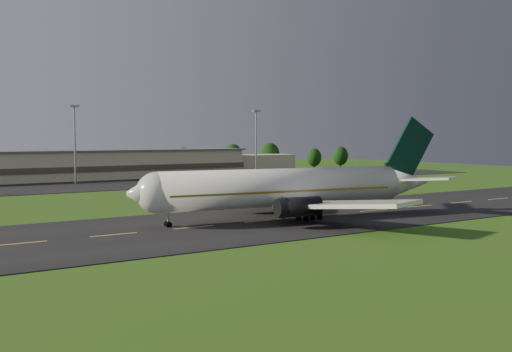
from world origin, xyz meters
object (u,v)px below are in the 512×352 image
airliner (288,188)px  service_vehicle_d (218,176)px  service_vehicle_c (149,180)px  light_mast_east (256,135)px  light_mast_centre (75,135)px  terminal (65,166)px

airliner → service_vehicle_d: (28.81, 75.88, -3.91)m
airliner → service_vehicle_c: size_ratio=10.05×
service_vehicle_c → light_mast_east: bearing=44.8°
airliner → light_mast_centre: 81.19m
service_vehicle_d → light_mast_east: bearing=-49.8°
light_mast_centre → service_vehicle_c: bearing=-22.4°
light_mast_centre → service_vehicle_c: 22.21m
light_mast_east → service_vehicle_d: bearing=-165.0°
airliner → service_vehicle_d: 81.26m
terminal → service_vehicle_c: (15.92, -23.31, -3.18)m
airliner → service_vehicle_c: airliner is taller
airliner → terminal: bearing=102.9°
light_mast_east → service_vehicle_c: 40.16m
airliner → light_mast_centre: bearing=104.9°
light_mast_centre → service_vehicle_c: light_mast_centre is taller
terminal → service_vehicle_c: size_ratio=28.48×
terminal → service_vehicle_d: (37.86, -20.42, -3.24)m
airliner → light_mast_east: 92.02m
terminal → service_vehicle_c: terminal is taller
light_mast_east → terminal: bearing=163.2°
airliner → light_mast_centre: (-10.45, 80.11, 8.08)m
terminal → service_vehicle_d: size_ratio=32.44×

